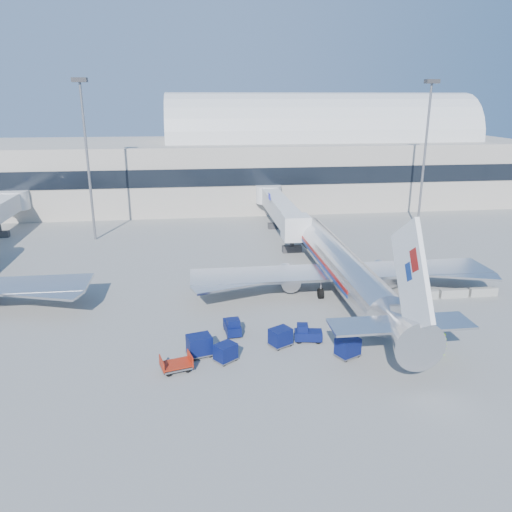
{
  "coord_description": "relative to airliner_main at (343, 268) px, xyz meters",
  "views": [
    {
      "loc": [
        -5.32,
        -43.51,
        19.91
      ],
      "look_at": [
        0.94,
        6.0,
        4.11
      ],
      "focal_mm": 35.0,
      "sensor_mm": 36.0,
      "label": 1
    }
  ],
  "objects": [
    {
      "name": "tug_lead",
      "position": [
        -6.13,
        -10.21,
        -2.23
      ],
      "size": [
        2.51,
        1.53,
        1.53
      ],
      "rotation": [
        0.0,
        0.0,
        -0.16
      ],
      "color": "#091143",
      "rests_on": "ground"
    },
    {
      "name": "cart_open_red",
      "position": [
        -17.11,
        -13.75,
        -2.48
      ],
      "size": [
        2.66,
        2.18,
        0.62
      ],
      "rotation": [
        0.0,
        0.0,
        0.27
      ],
      "color": "slate",
      "rests_on": "ground"
    },
    {
      "name": "barrier_mid",
      "position": [
        11.3,
        -2.51,
        -2.48
      ],
      "size": [
        3.0,
        0.55,
        0.9
      ],
      "primitive_type": "cube",
      "color": "#9E9E96",
      "rests_on": "ground"
    },
    {
      "name": "tug_left",
      "position": [
        -12.39,
        -8.08,
        -2.18
      ],
      "size": [
        1.5,
        2.62,
        1.63
      ],
      "rotation": [
        0.0,
        0.0,
        1.67
      ],
      "color": "#091143",
      "rests_on": "ground"
    },
    {
      "name": "cart_train_c",
      "position": [
        -15.32,
        -11.63,
        -1.99
      ],
      "size": [
        2.32,
        1.98,
        1.76
      ],
      "rotation": [
        0.0,
        0.0,
        0.26
      ],
      "color": "#091143",
      "rests_on": "ground"
    },
    {
      "name": "cart_solo_far",
      "position": [
        4.74,
        -9.39,
        -2.04
      ],
      "size": [
        2.28,
        2.03,
        1.65
      ],
      "rotation": [
        0.0,
        0.0,
        -0.38
      ],
      "color": "#091143",
      "rests_on": "ground"
    },
    {
      "name": "cart_solo_near",
      "position": [
        -3.51,
        -13.31,
        -2.06
      ],
      "size": [
        2.28,
        2.08,
        1.62
      ],
      "rotation": [
        0.0,
        0.0,
        0.47
      ],
      "color": "#091143",
      "rests_on": "ground"
    },
    {
      "name": "mast_west",
      "position": [
        -30.0,
        25.49,
        11.87
      ],
      "size": [
        2.0,
        1.2,
        22.6
      ],
      "color": "slate",
      "rests_on": "ground"
    },
    {
      "name": "barrier_far",
      "position": [
        14.6,
        -2.51,
        -2.48
      ],
      "size": [
        3.0,
        0.55,
        0.9
      ],
      "primitive_type": "cube",
      "color": "#9E9E96",
      "rests_on": "ground"
    },
    {
      "name": "barrier_near",
      "position": [
        8.0,
        -2.51,
        -2.48
      ],
      "size": [
        3.0,
        0.55,
        0.9
      ],
      "primitive_type": "cube",
      "color": "#9E9E96",
      "rests_on": "ground"
    },
    {
      "name": "mast_east",
      "position": [
        20.0,
        25.49,
        11.87
      ],
      "size": [
        2.0,
        1.2,
        22.6
      ],
      "color": "slate",
      "rests_on": "ground"
    },
    {
      "name": "ground",
      "position": [
        -10.0,
        -4.51,
        -2.93
      ],
      "size": [
        260.0,
        260.0,
        0.0
      ],
      "primitive_type": "plane",
      "color": "gray",
      "rests_on": "ground"
    },
    {
      "name": "jetbridge_near",
      "position": [
        -2.4,
        26.3,
        1.0
      ],
      "size": [
        4.4,
        27.5,
        6.25
      ],
      "color": "silver",
      "rests_on": "ground"
    },
    {
      "name": "tug_right",
      "position": [
        0.76,
        -8.05,
        -2.3
      ],
      "size": [
        2.35,
        1.85,
        1.37
      ],
      "rotation": [
        0.0,
        0.0,
        -0.45
      ],
      "color": "#091143",
      "rests_on": "ground"
    },
    {
      "name": "ramp_worker",
      "position": [
        4.25,
        -13.87,
        -1.97
      ],
      "size": [
        0.82,
        0.81,
        1.91
      ],
      "primitive_type": "imported",
      "rotation": [
        0.0,
        0.0,
        2.37
      ],
      "color": "#A3FF1A",
      "rests_on": "ground"
    },
    {
      "name": "airliner_main",
      "position": [
        0.0,
        0.0,
        0.0
      ],
      "size": [
        32.0,
        37.26,
        12.07
      ],
      "color": "silver",
      "rests_on": "ground"
    },
    {
      "name": "cart_train_b",
      "position": [
        -13.29,
        -12.78,
        -2.13
      ],
      "size": [
        2.12,
        2.04,
        1.49
      ],
      "rotation": [
        0.0,
        0.0,
        0.65
      ],
      "color": "#091143",
      "rests_on": "ground"
    },
    {
      "name": "cart_train_a",
      "position": [
        -8.55,
        -10.8,
        -2.08
      ],
      "size": [
        2.23,
        2.06,
        1.58
      ],
      "rotation": [
        0.0,
        0.0,
        0.5
      ],
      "color": "#091143",
      "rests_on": "ground"
    },
    {
      "name": "terminal",
      "position": [
        -23.6,
        51.46,
        4.6
      ],
      "size": [
        170.0,
        28.15,
        21.0
      ],
      "color": "#B2AA9E",
      "rests_on": "ground"
    }
  ]
}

